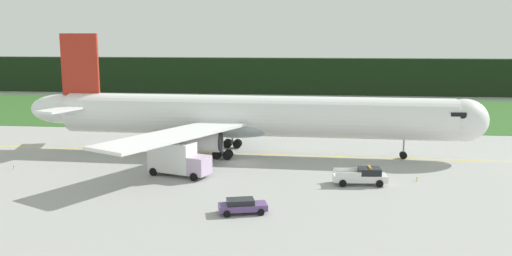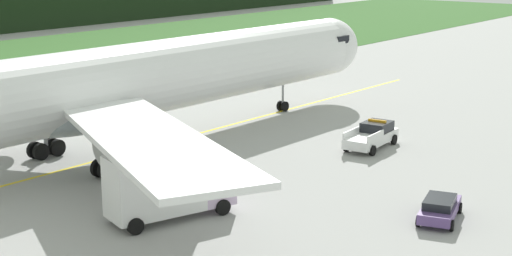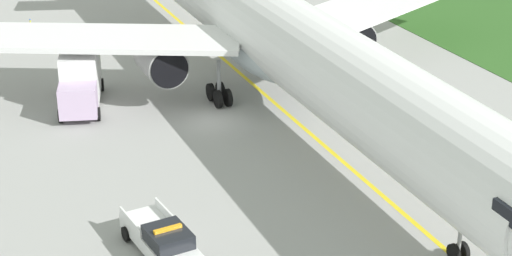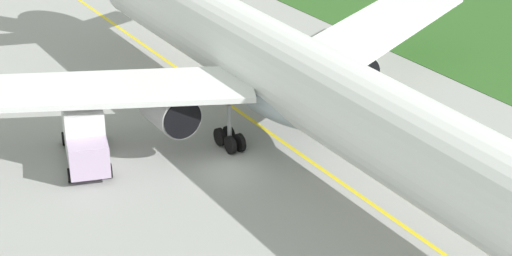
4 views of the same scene
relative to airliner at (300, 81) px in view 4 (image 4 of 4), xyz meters
The scene contains 4 objects.
ground 7.13m from the airliner, 95.39° to the right, with size 320.00×320.00×0.00m, color #9D9E9B.
taxiway_centerline_main 5.02m from the airliner, ahead, with size 81.01×0.30×0.01m, color yellow.
airliner is the anchor object (origin of this frame).
catering_truck 13.95m from the airliner, 119.11° to the right, with size 7.38×4.47×3.92m.
Camera 4 is at (43.18, -25.68, 26.60)m, focal length 63.96 mm.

